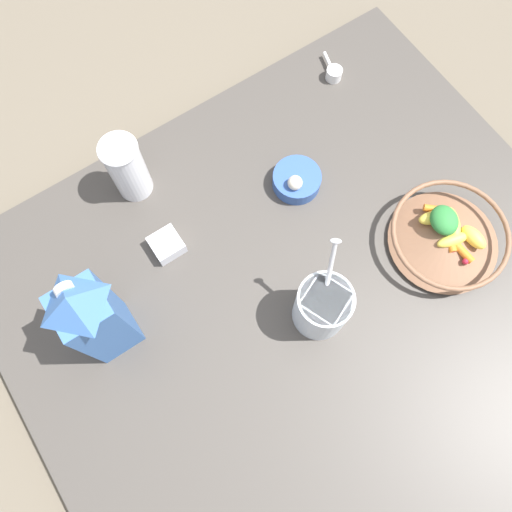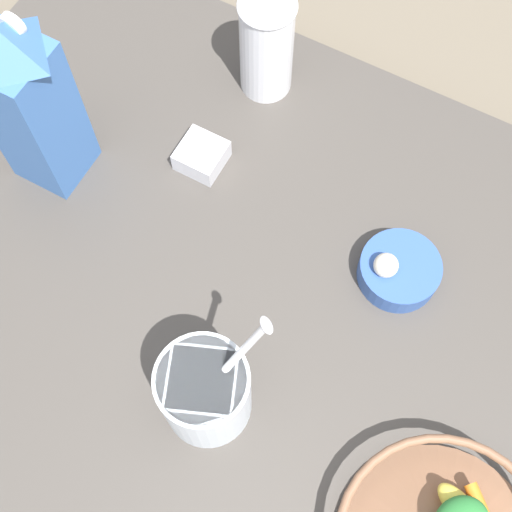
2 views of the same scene
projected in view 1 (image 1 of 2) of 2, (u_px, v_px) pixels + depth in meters
name	position (u px, v px, depth m)	size (l,w,h in m)	color
ground_plane	(325.00, 328.00, 1.00)	(6.00, 6.00, 0.00)	#665B4C
countertop	(327.00, 326.00, 0.98)	(1.13, 1.13, 0.04)	#47423D
fruit_bowl	(448.00, 236.00, 0.98)	(0.23, 0.23, 0.08)	brown
milk_carton	(94.00, 318.00, 0.83)	(0.08, 0.08, 0.27)	#3D6BB2
yogurt_tub	(322.00, 306.00, 0.90)	(0.11, 0.12, 0.22)	silver
drinking_cup	(127.00, 168.00, 0.98)	(0.08, 0.08, 0.16)	white
spice_jar	(167.00, 245.00, 1.00)	(0.06, 0.06, 0.03)	silver
measuring_scoop	(333.00, 73.00, 1.13)	(0.04, 0.08, 0.03)	white
garlic_bowl	(297.00, 180.00, 1.04)	(0.10, 0.10, 0.06)	#3356A3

